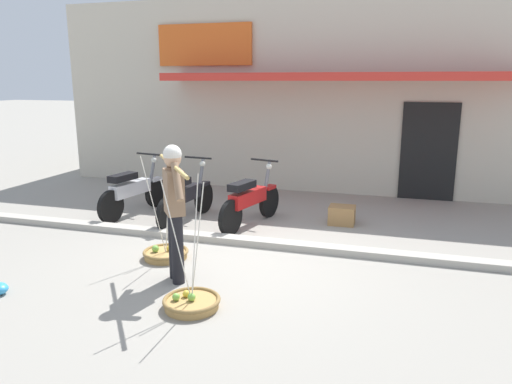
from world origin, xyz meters
name	(u,v)px	position (x,y,z in m)	size (l,w,h in m)	color
ground_plane	(230,260)	(0.00, 0.00, 0.00)	(90.00, 90.00, 0.00)	gray
sidewalk_curb	(245,241)	(0.00, 0.70, 0.05)	(20.00, 0.24, 0.10)	#AEA89C
fruit_vendor	(174,204)	(-0.41, -0.82, 0.98)	(1.00, 1.31, 1.70)	black
fruit_basket_left_side	(191,302)	(0.08, -1.47, 0.07)	(0.63, 0.63, 1.45)	#B2894C
fruit_basket_right_side	(166,253)	(-0.89, -0.18, 0.07)	(0.63, 0.63, 1.45)	#B2894C
motorcycle_nearest_shop	(133,191)	(-2.48, 1.68, 0.45)	(0.56, 1.80, 1.09)	black
motorcycle_second_in_row	(185,197)	(-1.36, 1.53, 0.45)	(0.54, 1.82, 1.09)	black
motorcycle_third_in_row	(250,200)	(-0.21, 1.62, 0.45)	(0.65, 1.78, 1.09)	black
storefront_building	(348,93)	(0.79, 6.97, 2.10)	(13.00, 6.00, 4.20)	beige
wooden_crate	(342,215)	(1.28, 2.17, 0.16)	(0.44, 0.36, 0.32)	olive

